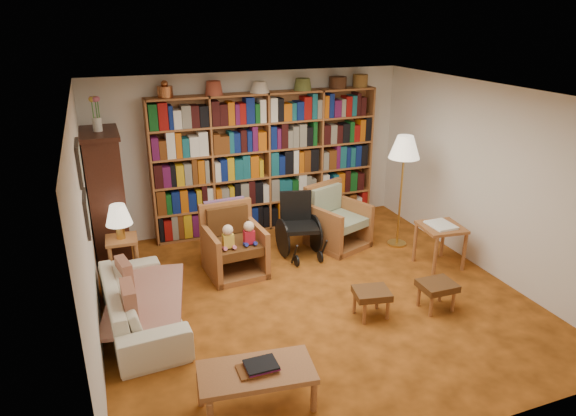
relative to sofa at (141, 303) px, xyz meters
name	(u,v)px	position (x,y,z in m)	size (l,w,h in m)	color
floor	(313,296)	(2.05, -0.12, -0.27)	(5.00, 5.00, 0.00)	#B85E1C
ceiling	(316,94)	(2.05, -0.12, 2.23)	(5.00, 5.00, 0.00)	silver
wall_back	(252,152)	(2.05, 2.38, 0.98)	(5.00, 5.00, 0.00)	silver
wall_front	(449,312)	(2.05, -2.62, 0.98)	(5.00, 5.00, 0.00)	silver
wall_left	(86,233)	(-0.45, -0.12, 0.98)	(5.00, 5.00, 0.00)	silver
wall_right	(487,180)	(4.55, -0.12, 0.98)	(5.00, 5.00, 0.00)	silver
bookshelf	(267,158)	(2.25, 2.21, 0.90)	(3.60, 0.30, 2.42)	#A45E33
curio_cabinet	(107,196)	(-0.20, 1.88, 0.68)	(0.50, 0.95, 2.40)	#39190F
framed_pictures	(83,188)	(-0.43, 0.18, 1.35)	(0.03, 0.52, 0.97)	black
sofa	(141,303)	(0.00, 0.00, 0.00)	(0.73, 1.87, 0.55)	beige
sofa_throw	(145,300)	(0.05, 0.00, 0.03)	(0.81, 1.51, 0.04)	#BEB18B
cushion_left	(125,277)	(-0.13, 0.35, 0.18)	(0.11, 0.36, 0.36)	maroon
cushion_right	(130,307)	(-0.13, -0.35, 0.18)	(0.13, 0.41, 0.41)	maroon
side_table_lamp	(123,249)	(-0.10, 1.17, 0.16)	(0.41, 0.41, 0.59)	#A45E33
table_lamp	(118,216)	(-0.10, 1.17, 0.63)	(0.34, 0.34, 0.46)	gold
armchair_leather	(233,244)	(1.31, 0.92, 0.11)	(0.79, 0.84, 0.94)	#A45E33
armchair_sage	(335,222)	(3.00, 1.22, 0.08)	(1.00, 1.00, 0.93)	#A45E33
wheelchair	(299,227)	(2.34, 1.07, 0.15)	(0.54, 0.74, 0.93)	black
floor_lamp	(404,152)	(3.87, 0.83, 1.19)	(0.45, 0.45, 1.69)	gold
side_table_papers	(441,232)	(4.02, 0.02, 0.24)	(0.61, 0.61, 0.63)	#A45E33
footstool_a	(372,295)	(2.51, -0.78, 0.01)	(0.46, 0.41, 0.34)	#502E15
footstool_b	(437,287)	(3.31, -0.91, 0.01)	(0.42, 0.36, 0.35)	#502E15
coffee_table	(256,375)	(0.82, -1.73, 0.09)	(1.07, 0.63, 0.46)	#A45E33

